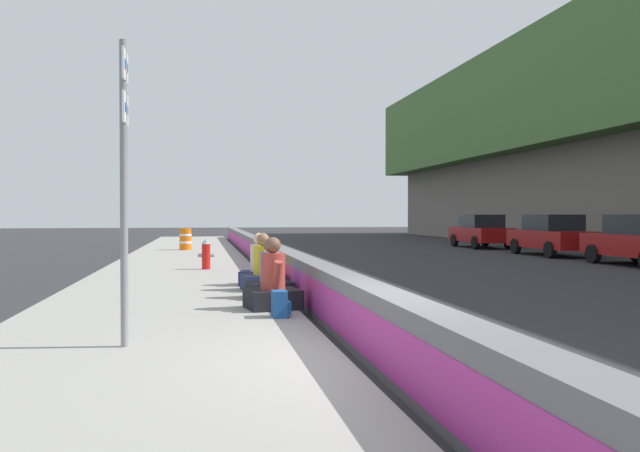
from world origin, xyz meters
The scene contains 13 objects.
ground_plane centered at (0.00, 0.00, 0.00)m, with size 160.00×160.00×0.00m, color #2B2B2D.
sidewalk_strip centered at (0.00, 2.65, 0.07)m, with size 80.00×4.40×0.14m, color gray.
jersey_barrier centered at (0.00, 0.00, 0.42)m, with size 76.00×0.45×0.85m.
route_sign_post centered at (1.11, 2.90, 2.21)m, with size 0.44×0.09×3.60m.
fire_hydrant centered at (11.82, 1.88, 0.59)m, with size 0.26×0.46×0.88m.
seated_person_foreground centered at (3.84, 0.85, 0.51)m, with size 0.87×0.97×1.19m.
seated_person_middle centered at (5.25, 0.75, 0.49)m, with size 0.80×0.90×1.11m.
seated_person_rear centered at (6.50, 0.76, 0.51)m, with size 0.82×0.93×1.18m.
seated_person_far centered at (7.45, 0.75, 0.50)m, with size 0.87×0.96×1.15m.
backpack centered at (2.94, 0.84, 0.33)m, with size 0.32×0.28×0.40m.
construction_barrel centered at (22.26, 2.71, 0.62)m, with size 0.54×0.54×0.95m.
parked_car_fourth centered at (17.51, -12.27, 0.86)m, with size 4.53×2.01×1.71m.
parked_car_midline centered at (24.05, -12.15, 0.86)m, with size 4.56×2.07×1.71m.
Camera 1 is at (-6.66, 2.01, 1.69)m, focal length 35.76 mm.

